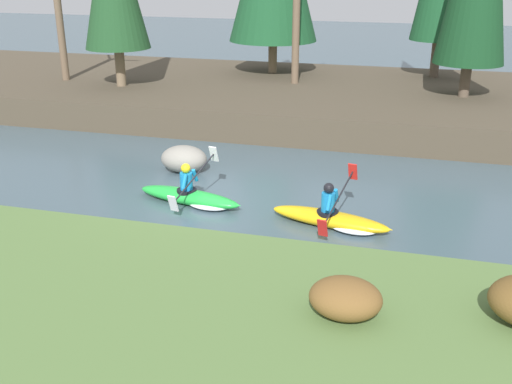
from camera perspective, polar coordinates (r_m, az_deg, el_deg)
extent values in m
plane|color=#425660|center=(14.62, -4.35, -0.88)|extent=(90.00, 90.00, 0.00)
cube|color=#56753D|center=(9.66, -16.59, -12.65)|extent=(44.00, 6.88, 0.53)
cube|color=#4C4233|center=(23.50, 3.55, 9.01)|extent=(44.00, 9.93, 1.00)
cylinder|color=#7A664C|center=(23.53, -12.80, 11.53)|extent=(0.36, 0.36, 1.40)
cylinder|color=#7A664C|center=(25.70, 1.60, 12.75)|extent=(0.36, 0.36, 1.34)
cylinder|color=brown|center=(25.79, 16.71, 12.08)|extent=(0.36, 0.36, 1.48)
cylinder|color=brown|center=(22.33, 19.29, 10.03)|extent=(0.36, 0.36, 1.15)
cylinder|color=brown|center=(25.11, -18.22, 15.36)|extent=(0.28, 0.28, 4.66)
cylinder|color=brown|center=(23.28, 3.87, 16.80)|extent=(0.28, 0.28, 5.36)
ellipsoid|color=brown|center=(9.10, 8.52, -9.97)|extent=(1.10, 0.91, 0.59)
ellipsoid|color=yellow|center=(13.29, 7.01, -2.56)|extent=(2.77, 1.11, 0.34)
cone|color=yellow|center=(12.97, 12.19, -3.44)|extent=(0.38, 0.26, 0.20)
cylinder|color=black|center=(13.24, 6.83, -1.95)|extent=(0.56, 0.56, 0.08)
cylinder|color=#1984CC|center=(13.15, 6.88, -0.95)|extent=(0.35, 0.35, 0.42)
sphere|color=black|center=(13.03, 6.94, 0.37)|extent=(0.27, 0.27, 0.23)
cylinder|color=#1984CC|center=(13.30, 7.65, -0.32)|extent=(0.13, 0.24, 0.35)
cylinder|color=#1984CC|center=(12.87, 6.95, -1.03)|extent=(0.13, 0.24, 0.35)
cylinder|color=black|center=(13.03, 7.86, -0.60)|extent=(0.41, 1.88, 0.65)
cube|color=red|center=(13.77, 9.21, 1.92)|extent=(0.23, 0.19, 0.41)
cube|color=red|center=(12.32, 6.35, -3.42)|extent=(0.23, 0.19, 0.41)
ellipsoid|color=white|center=(13.17, 9.25, -3.29)|extent=(1.21, 0.90, 0.18)
ellipsoid|color=green|center=(14.48, -6.42, -0.45)|extent=(2.76, 1.08, 0.34)
cone|color=green|center=(13.90, -2.06, -1.22)|extent=(0.38, 0.26, 0.20)
cylinder|color=black|center=(14.46, -6.61, 0.11)|extent=(0.56, 0.56, 0.08)
cylinder|color=#1984CC|center=(14.37, -6.66, 1.04)|extent=(0.35, 0.35, 0.42)
sphere|color=yellow|center=(14.26, -6.71, 2.26)|extent=(0.27, 0.27, 0.23)
cylinder|color=#1984CC|center=(14.48, -5.83, 1.60)|extent=(0.13, 0.24, 0.35)
cylinder|color=#1984CC|center=(14.10, -6.84, 1.00)|extent=(0.13, 0.24, 0.35)
cylinder|color=black|center=(14.21, -5.89, 1.38)|extent=(0.38, 1.89, 0.65)
cube|color=white|center=(14.88, -4.04, 3.63)|extent=(0.23, 0.19, 0.41)
cube|color=white|center=(13.58, -7.91, -1.09)|extent=(0.23, 0.19, 0.41)
ellipsoid|color=white|center=(14.25, -4.53, -1.11)|extent=(1.21, 0.89, 0.18)
ellipsoid|color=gray|center=(16.63, -6.87, 3.16)|extent=(1.29, 1.01, 0.73)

